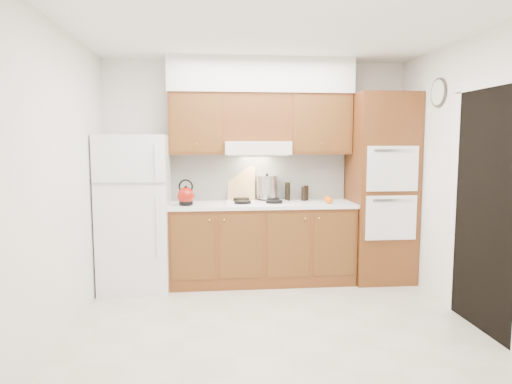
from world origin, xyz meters
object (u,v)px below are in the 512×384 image
at_px(oven_cabinet, 381,188).
at_px(stock_pot, 267,187).
at_px(kettle, 186,196).
at_px(fridge, 136,212).

bearing_deg(oven_cabinet, stock_pot, 171.12).
distance_m(kettle, stock_pot, 1.00).
xyz_separation_m(kettle, stock_pot, (0.95, 0.31, 0.06)).
height_order(oven_cabinet, kettle, oven_cabinet).
relative_size(kettle, stock_pot, 0.73).
relative_size(oven_cabinet, stock_pot, 8.36).
distance_m(fridge, kettle, 0.60).
bearing_deg(oven_cabinet, kettle, -177.42).
distance_m(fridge, oven_cabinet, 2.86).
height_order(kettle, stock_pot, stock_pot).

